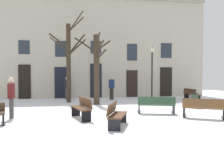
{
  "coord_description": "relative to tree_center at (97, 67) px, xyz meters",
  "views": [
    {
      "loc": [
        -2.65,
        -12.51,
        1.92
      ],
      "look_at": [
        0.0,
        1.57,
        1.35
      ],
      "focal_mm": 40.65,
      "sensor_mm": 36.0,
      "label": 1
    }
  ],
  "objects": [
    {
      "name": "litter_bin",
      "position": [
        5.21,
        -2.6,
        -1.94
      ],
      "size": [
        0.47,
        0.47,
        0.82
      ],
      "color": "#2D3D2D",
      "rests_on": "ground"
    },
    {
      "name": "bench_back_to_back_right",
      "position": [
        -0.13,
        -6.72,
        -1.91
      ],
      "size": [
        1.08,
        1.72,
        0.88
      ],
      "rotation": [
        0.0,
        0.0,
        1.2
      ],
      "color": "#51331E",
      "rests_on": "ground"
    },
    {
      "name": "person_by_shop_door",
      "position": [
        -4.24,
        -4.19,
        -1.35
      ],
      "size": [
        0.24,
        0.39,
        1.78
      ],
      "rotation": [
        0.0,
        0.0,
        1.51
      ],
      "color": "#403D3A",
      "rests_on": "ground"
    },
    {
      "name": "tree_foreground",
      "position": [
        -1.66,
        1.49,
        0.56
      ],
      "size": [
        2.43,
        1.8,
        6.14
      ],
      "color": "#382B1E",
      "rests_on": "ground"
    },
    {
      "name": "ground_plane",
      "position": [
        0.67,
        -3.21,
        -2.35
      ],
      "size": [
        29.68,
        29.68,
        0.0
      ],
      "primitive_type": "plane",
      "color": "white"
    },
    {
      "name": "bench_far_corner",
      "position": [
        -1.24,
        -4.89,
        -1.87
      ],
      "size": [
        0.83,
        1.82,
        0.91
      ],
      "rotation": [
        0.0,
        0.0,
        4.93
      ],
      "color": "#51331E",
      "rests_on": "ground"
    },
    {
      "name": "person_near_bench",
      "position": [
        -1.79,
        3.81,
        -1.41
      ],
      "size": [
        0.44,
        0.38,
        1.7
      ],
      "rotation": [
        0.0,
        0.0,
        3.65
      ],
      "color": "#403D3A",
      "rests_on": "ground"
    },
    {
      "name": "tree_center",
      "position": [
        0.0,
        0.0,
        0.0
      ],
      "size": [
        2.24,
        2.26,
        4.35
      ],
      "color": "#382B1E",
      "rests_on": "ground"
    },
    {
      "name": "person_crossing_plaza",
      "position": [
        1.46,
        2.71,
        -1.36
      ],
      "size": [
        0.42,
        0.43,
        1.77
      ],
      "rotation": [
        0.0,
        0.0,
        5.49
      ],
      "color": "#2D271E",
      "rests_on": "ground"
    },
    {
      "name": "streetlamp",
      "position": [
        4.15,
        1.45,
        0.03
      ],
      "size": [
        0.3,
        0.3,
        3.89
      ],
      "color": "black",
      "rests_on": "ground"
    },
    {
      "name": "building_facade",
      "position": [
        0.67,
        4.82,
        1.88
      ],
      "size": [
        18.55,
        0.6,
        8.39
      ],
      "color": "#BCB29E",
      "rests_on": "ground"
    },
    {
      "name": "bench_near_center_tree",
      "position": [
        2.34,
        -4.25,
        -1.91
      ],
      "size": [
        1.84,
        0.96,
        0.84
      ],
      "rotation": [
        0.0,
        0.0,
        2.85
      ],
      "color": "#2D4C33",
      "rests_on": "ground"
    },
    {
      "name": "bench_by_litter_bin",
      "position": [
        3.85,
        -5.88,
        -1.88
      ],
      "size": [
        1.69,
        1.3,
        0.88
      ],
      "rotation": [
        0.0,
        0.0,
        2.57
      ],
      "color": "brown",
      "rests_on": "ground"
    },
    {
      "name": "bench_near_lamp",
      "position": [
        7.04,
        1.16,
        -1.89
      ],
      "size": [
        0.52,
        1.92,
        0.85
      ],
      "rotation": [
        0.0,
        0.0,
        1.54
      ],
      "color": "#3D2819",
      "rests_on": "ground"
    }
  ]
}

